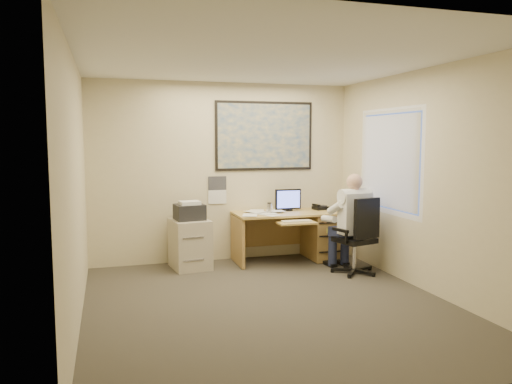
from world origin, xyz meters
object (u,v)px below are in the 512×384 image
object	(u,v)px
filing_cabinet	(190,239)
desk	(307,231)
person	(354,224)
office_chair	(355,252)

from	to	relation	value
filing_cabinet	desk	bearing A→B (deg)	-6.79
filing_cabinet	person	size ratio (longest dim) A/B	0.71
filing_cabinet	office_chair	size ratio (longest dim) A/B	0.91
desk	filing_cabinet	world-z (taller)	desk
person	filing_cabinet	bearing A→B (deg)	151.36
filing_cabinet	person	distance (m)	2.34
desk	filing_cabinet	distance (m)	1.82
desk	person	distance (m)	1.01
office_chair	person	xyz separation A→B (m)	(0.01, 0.08, 0.38)
office_chair	filing_cabinet	bearing A→B (deg)	140.47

